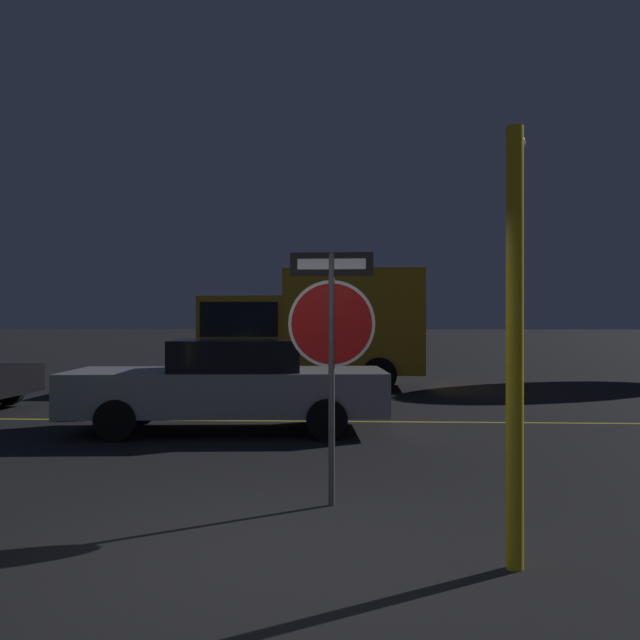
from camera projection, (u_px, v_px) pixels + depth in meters
name	position (u px, v px, depth m)	size (l,w,h in m)	color
ground_plane	(246.00, 561.00, 5.13)	(260.00, 260.00, 0.00)	black
road_center_stripe	(310.00, 421.00, 12.19)	(39.52, 0.12, 0.01)	gold
stop_sign	(332.00, 327.00, 6.66)	(0.82, 0.06, 2.37)	#4C4C51
yellow_pole_right	(515.00, 347.00, 4.96)	(0.12, 0.12, 3.09)	yellow
passing_car_2	(230.00, 385.00, 11.13)	(5.09, 2.30, 1.43)	#9E9EA3
delivery_truck	(313.00, 326.00, 18.33)	(5.58, 2.63, 3.00)	gold
street_lamp	(516.00, 219.00, 18.04)	(0.47, 0.47, 6.46)	#4C4C51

